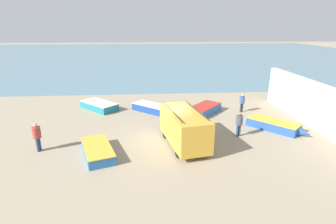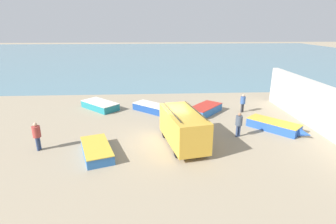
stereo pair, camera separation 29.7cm
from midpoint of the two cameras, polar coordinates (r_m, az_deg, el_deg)
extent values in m
plane|color=gray|center=(18.04, 0.46, -5.63)|extent=(200.00, 200.00, 0.00)
cube|color=slate|center=(68.83, -2.45, 12.37)|extent=(120.00, 80.00, 0.01)
cube|color=#BCB7AD|center=(21.99, 30.37, 0.89)|extent=(0.50, 15.10, 3.35)
cube|color=gold|center=(16.57, 3.84, -3.29)|extent=(2.85, 5.01, 1.91)
cube|color=black|center=(18.90, 1.49, -2.15)|extent=(1.78, 0.46, 0.86)
cube|color=#1E232D|center=(18.47, 1.59, 0.95)|extent=(1.70, 0.40, 0.61)
cylinder|color=black|center=(17.97, -0.27, -4.48)|extent=(0.36, 0.74, 0.71)
cylinder|color=black|center=(18.44, 4.83, -3.94)|extent=(0.36, 0.74, 0.71)
cylinder|color=black|center=(15.43, 2.49, -8.59)|extent=(0.36, 0.74, 0.71)
cylinder|color=black|center=(15.97, 8.36, -7.80)|extent=(0.36, 0.74, 0.71)
cylinder|color=black|center=(15.98, 1.33, 0.03)|extent=(0.82, 3.80, 0.05)
cylinder|color=black|center=(16.45, 6.43, 0.46)|extent=(0.82, 3.80, 0.05)
cube|color=#2D66AD|center=(23.08, 8.38, 0.50)|extent=(3.43, 3.59, 0.63)
cone|color=#2D66AD|center=(24.82, 10.75, 1.66)|extent=(0.94, 0.96, 0.60)
cube|color=#B22D23|center=(23.00, 8.41, 1.09)|extent=(1.24, 1.12, 0.05)
cube|color=#B22D23|center=(22.97, 8.42, 1.29)|extent=(3.46, 3.63, 0.04)
cube|color=#234CA3|center=(20.84, 22.31, -2.77)|extent=(3.48, 3.62, 0.62)
cone|color=#234CA3|center=(20.22, 28.03, -4.24)|extent=(0.97, 0.98, 0.59)
cube|color=gold|center=(20.76, 22.39, -2.15)|extent=(1.10, 1.03, 0.05)
cube|color=gold|center=(20.73, 22.42, -1.93)|extent=(3.52, 3.66, 0.04)
cube|color=#2D66AD|center=(16.26, -14.76, -8.08)|extent=(2.54, 3.68, 0.54)
cone|color=#2D66AD|center=(18.12, -15.76, -5.32)|extent=(0.73, 0.87, 0.51)
cube|color=gold|center=(16.17, -14.82, -7.43)|extent=(1.37, 0.65, 0.05)
cube|color=gold|center=(16.14, -14.85, -7.15)|extent=(2.57, 3.72, 0.04)
cube|color=navy|center=(23.37, -3.12, 0.87)|extent=(3.55, 3.33, 0.60)
cone|color=navy|center=(22.12, 1.05, -0.14)|extent=(0.95, 0.93, 0.57)
cube|color=silver|center=(23.30, -3.13, 1.42)|extent=(1.00, 1.12, 0.05)
cube|color=silver|center=(23.28, -3.14, 1.62)|extent=(3.58, 3.36, 0.04)
cube|color=#1E757F|center=(24.82, -14.24, 1.38)|extent=(3.75, 3.69, 0.61)
cone|color=#1E757F|center=(26.57, -17.00, 2.26)|extent=(0.97, 0.96, 0.58)
cube|color=silver|center=(24.75, -14.29, 1.90)|extent=(1.22, 1.25, 0.05)
cube|color=silver|center=(24.73, -14.30, 2.09)|extent=(3.78, 3.73, 0.04)
cylinder|color=navy|center=(18.70, 15.24, -4.03)|extent=(0.16, 0.16, 0.84)
cylinder|color=navy|center=(18.79, 15.69, -3.95)|extent=(0.16, 0.16, 0.84)
cylinder|color=#424C5B|center=(18.48, 15.66, -1.83)|extent=(0.46, 0.46, 0.67)
sphere|color=#8C664C|center=(18.33, 15.78, -0.52)|extent=(0.23, 0.23, 0.23)
cylinder|color=navy|center=(18.06, -25.80, -6.06)|extent=(0.16, 0.16, 0.88)
cylinder|color=navy|center=(17.93, -26.12, -6.29)|extent=(0.16, 0.16, 0.88)
cylinder|color=#993833|center=(17.70, -26.31, -3.85)|extent=(0.48, 0.48, 0.69)
sphere|color=tan|center=(17.55, -26.53, -2.44)|extent=(0.24, 0.24, 0.24)
cylinder|color=#38383D|center=(23.96, 16.05, 0.84)|extent=(0.15, 0.15, 0.80)
cylinder|color=#38383D|center=(24.06, 16.36, 0.88)|extent=(0.15, 0.15, 0.80)
cylinder|color=#335189|center=(23.81, 16.35, 2.49)|extent=(0.43, 0.43, 0.63)
sphere|color=tan|center=(23.70, 16.45, 3.47)|extent=(0.22, 0.22, 0.22)
camera|label=1|loc=(0.15, -89.58, 0.14)|focal=28.00mm
camera|label=2|loc=(0.15, 90.42, -0.14)|focal=28.00mm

